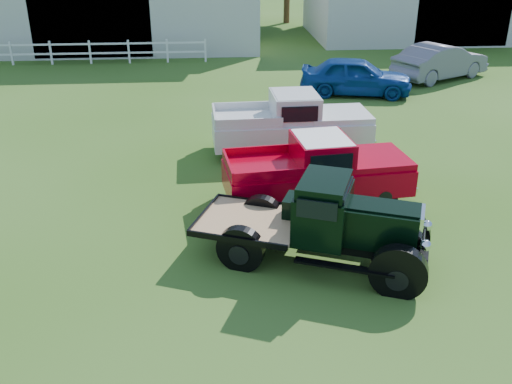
{
  "coord_description": "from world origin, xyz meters",
  "views": [
    {
      "loc": [
        -0.74,
        -10.59,
        6.59
      ],
      "look_at": [
        0.2,
        1.2,
        1.05
      ],
      "focal_mm": 40.0,
      "sensor_mm": 36.0,
      "label": 1
    }
  ],
  "objects_px": {
    "misc_car_blue": "(356,76)",
    "misc_car_grey": "(440,61)",
    "white_pickup": "(291,124)",
    "vintage_flatbed": "(318,221)",
    "red_pickup": "(317,170)"
  },
  "relations": [
    {
      "from": "white_pickup",
      "to": "misc_car_grey",
      "type": "bearing_deg",
      "value": 45.16
    },
    {
      "from": "white_pickup",
      "to": "misc_car_blue",
      "type": "distance_m",
      "value": 7.53
    },
    {
      "from": "white_pickup",
      "to": "misc_car_blue",
      "type": "bearing_deg",
      "value": 58.6
    },
    {
      "from": "vintage_flatbed",
      "to": "red_pickup",
      "type": "distance_m",
      "value": 2.97
    },
    {
      "from": "vintage_flatbed",
      "to": "red_pickup",
      "type": "xyz_separation_m",
      "value": [
        0.5,
        2.92,
        -0.08
      ]
    },
    {
      "from": "misc_car_blue",
      "to": "misc_car_grey",
      "type": "bearing_deg",
      "value": -49.52
    },
    {
      "from": "white_pickup",
      "to": "misc_car_blue",
      "type": "height_order",
      "value": "white_pickup"
    },
    {
      "from": "vintage_flatbed",
      "to": "white_pickup",
      "type": "height_order",
      "value": "vintage_flatbed"
    },
    {
      "from": "red_pickup",
      "to": "misc_car_blue",
      "type": "relative_size",
      "value": 1.05
    },
    {
      "from": "red_pickup",
      "to": "white_pickup",
      "type": "distance_m",
      "value": 3.65
    },
    {
      "from": "vintage_flatbed",
      "to": "red_pickup",
      "type": "relative_size",
      "value": 1.0
    },
    {
      "from": "red_pickup",
      "to": "misc_car_grey",
      "type": "distance_m",
      "value": 15.0
    },
    {
      "from": "misc_car_grey",
      "to": "misc_car_blue",
      "type": "bearing_deg",
      "value": 88.53
    },
    {
      "from": "vintage_flatbed",
      "to": "misc_car_grey",
      "type": "xyz_separation_m",
      "value": [
        8.6,
        15.55,
        -0.15
      ]
    },
    {
      "from": "vintage_flatbed",
      "to": "white_pickup",
      "type": "bearing_deg",
      "value": 108.75
    }
  ]
}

